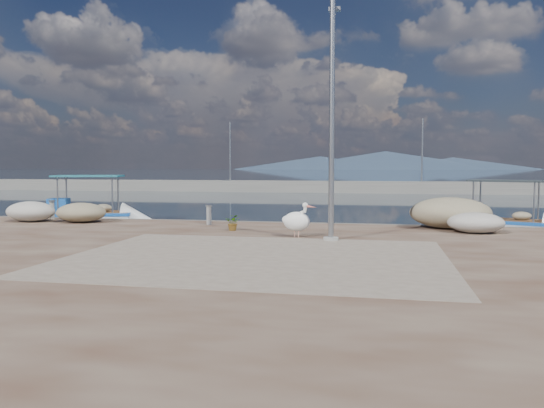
{
  "coord_description": "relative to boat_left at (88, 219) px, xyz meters",
  "views": [
    {
      "loc": [
        3.89,
        -15.26,
        2.66
      ],
      "look_at": [
        0.0,
        3.8,
        1.3
      ],
      "focal_mm": 35.0,
      "sensor_mm": 36.0,
      "label": 1
    }
  ],
  "objects": [
    {
      "name": "potted_plant",
      "position": [
        8.6,
        -5.35,
        0.57
      ],
      "size": [
        0.53,
        0.47,
        0.55
      ],
      "primitive_type": "imported",
      "rotation": [
        0.0,
        0.0,
        -0.09
      ],
      "color": "#33722D",
      "rests_on": "quay"
    },
    {
      "name": "mountains",
      "position": [
        13.98,
        642.64,
        9.3
      ],
      "size": [
        370.0,
        280.0,
        22.0
      ],
      "color": "#28384C",
      "rests_on": "ground"
    },
    {
      "name": "bollard_near",
      "position": [
        7.19,
        -3.69,
        0.69
      ],
      "size": [
        0.24,
        0.24,
        0.74
      ],
      "color": "gray",
      "rests_on": "quay"
    },
    {
      "name": "boat_right",
      "position": [
        18.5,
        0.57,
        -0.01
      ],
      "size": [
        5.42,
        3.52,
        2.49
      ],
      "rotation": [
        0.0,
        0.0,
        -0.39
      ],
      "color": "white",
      "rests_on": "ground"
    },
    {
      "name": "net_pile_c",
      "position": [
        15.92,
        -3.21,
        0.84
      ],
      "size": [
        2.8,
        2.0,
        1.1
      ],
      "primitive_type": "ellipsoid",
      "color": "tan",
      "rests_on": "quay"
    },
    {
      "name": "quay_patch",
      "position": [
        10.59,
        -10.36,
        0.3
      ],
      "size": [
        9.0,
        7.0,
        0.01
      ],
      "primitive_type": "cube",
      "color": "gray",
      "rests_on": "quay"
    },
    {
      "name": "net_pile_b",
      "position": [
        2.02,
        -3.88,
        0.68
      ],
      "size": [
        1.97,
        1.53,
        0.77
      ],
      "primitive_type": "ellipsoid",
      "color": "tan",
      "rests_on": "quay"
    },
    {
      "name": "pelican",
      "position": [
        10.99,
        -6.6,
        0.8
      ],
      "size": [
        1.14,
        0.77,
        1.09
      ],
      "rotation": [
        0.0,
        0.0,
        -0.36
      ],
      "color": "tan",
      "rests_on": "quay"
    },
    {
      "name": "lamp_post",
      "position": [
        12.08,
        -7.07,
        3.59
      ],
      "size": [
        0.44,
        0.96,
        7.0
      ],
      "color": "gray",
      "rests_on": "quay"
    },
    {
      "name": "net_pile_a",
      "position": [
        -0.08,
        -4.06,
        0.69
      ],
      "size": [
        1.97,
        1.43,
        0.8
      ],
      "primitive_type": "ellipsoid",
      "color": "#B4B1A7",
      "rests_on": "quay"
    },
    {
      "name": "bollard_far",
      "position": [
        -0.01,
        -2.76,
        0.71
      ],
      "size": [
        0.25,
        0.25,
        0.77
      ],
      "color": "gray",
      "rests_on": "quay"
    },
    {
      "name": "net_pile_d",
      "position": [
        16.57,
        -4.38,
        0.63
      ],
      "size": [
        1.81,
        1.36,
        0.68
      ],
      "primitive_type": "ellipsoid",
      "color": "#B4B1A7",
      "rests_on": "quay"
    },
    {
      "name": "ground",
      "position": [
        9.59,
        -7.36,
        -0.21
      ],
      "size": [
        1400.0,
        1400.0,
        0.0
      ],
      "primitive_type": "plane",
      "color": "#162635",
      "rests_on": "ground"
    },
    {
      "name": "breakwater",
      "position": [
        9.58,
        32.64,
        0.4
      ],
      "size": [
        120.0,
        2.2,
        7.5
      ],
      "color": "gray",
      "rests_on": "ground"
    },
    {
      "name": "boat_left",
      "position": [
        0.0,
        0.0,
        0.0
      ],
      "size": [
        5.82,
        3.34,
        2.66
      ],
      "rotation": [
        0.0,
        0.0,
        0.29
      ],
      "color": "white",
      "rests_on": "ground"
    },
    {
      "name": "quay",
      "position": [
        9.59,
        -13.36,
        0.04
      ],
      "size": [
        44.0,
        22.0,
        0.5
      ],
      "primitive_type": "cube",
      "color": "#462A1E",
      "rests_on": "ground"
    }
  ]
}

